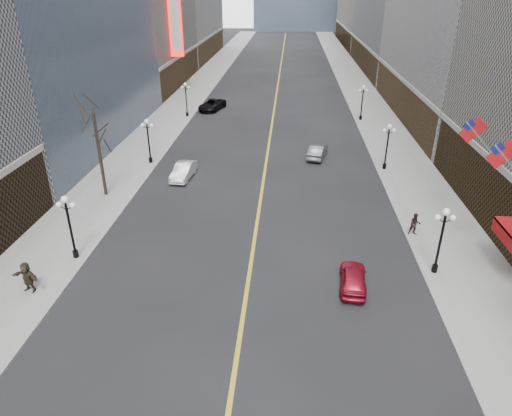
% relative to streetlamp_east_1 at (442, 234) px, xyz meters
% --- Properties ---
extents(sidewalk_east, '(6.00, 230.00, 0.15)m').
position_rel_streetlamp_east_1_xyz_m(sidewalk_east, '(2.20, 40.00, -2.83)').
color(sidewalk_east, gray).
rests_on(sidewalk_east, ground).
extents(sidewalk_west, '(6.00, 230.00, 0.15)m').
position_rel_streetlamp_east_1_xyz_m(sidewalk_west, '(-25.80, 40.00, -2.83)').
color(sidewalk_west, gray).
rests_on(sidewalk_west, ground).
extents(lane_line, '(0.25, 200.00, 0.02)m').
position_rel_streetlamp_east_1_xyz_m(lane_line, '(-11.80, 50.00, -2.89)').
color(lane_line, gold).
rests_on(lane_line, ground).
extents(streetlamp_east_1, '(1.26, 0.44, 4.52)m').
position_rel_streetlamp_east_1_xyz_m(streetlamp_east_1, '(0.00, 0.00, 0.00)').
color(streetlamp_east_1, black).
rests_on(streetlamp_east_1, sidewalk_east).
extents(streetlamp_east_2, '(1.26, 0.44, 4.52)m').
position_rel_streetlamp_east_1_xyz_m(streetlamp_east_2, '(0.00, 18.00, 0.00)').
color(streetlamp_east_2, black).
rests_on(streetlamp_east_2, sidewalk_east).
extents(streetlamp_east_3, '(1.26, 0.44, 4.52)m').
position_rel_streetlamp_east_1_xyz_m(streetlamp_east_3, '(0.00, 36.00, 0.00)').
color(streetlamp_east_3, black).
rests_on(streetlamp_east_3, sidewalk_east).
extents(streetlamp_west_1, '(1.26, 0.44, 4.52)m').
position_rel_streetlamp_east_1_xyz_m(streetlamp_west_1, '(-23.60, 0.00, 0.00)').
color(streetlamp_west_1, black).
rests_on(streetlamp_west_1, sidewalk_west).
extents(streetlamp_west_2, '(1.26, 0.44, 4.52)m').
position_rel_streetlamp_east_1_xyz_m(streetlamp_west_2, '(-23.60, 18.00, 0.00)').
color(streetlamp_west_2, black).
rests_on(streetlamp_west_2, sidewalk_west).
extents(streetlamp_west_3, '(1.26, 0.44, 4.52)m').
position_rel_streetlamp_east_1_xyz_m(streetlamp_west_3, '(-23.60, 36.00, 0.00)').
color(streetlamp_west_3, black).
rests_on(streetlamp_west_3, sidewalk_west).
extents(flag_4, '(2.87, 0.12, 2.87)m').
position_rel_streetlamp_east_1_xyz_m(flag_4, '(3.51, 2.00, 4.39)').
color(flag_4, '#B2B2B7').
rests_on(flag_4, ground).
extents(flag_5, '(2.87, 0.12, 2.87)m').
position_rel_streetlamp_east_1_xyz_m(flag_5, '(3.51, 7.00, 4.39)').
color(flag_5, '#B2B2B7').
rests_on(flag_5, ground).
extents(theatre_marquee, '(2.00, 0.55, 12.00)m').
position_rel_streetlamp_east_1_xyz_m(theatre_marquee, '(-27.68, 50.00, 9.10)').
color(theatre_marquee, red).
rests_on(theatre_marquee, ground).
extents(tree_west_far, '(3.60, 3.60, 7.92)m').
position_rel_streetlamp_east_1_xyz_m(tree_west_far, '(-25.30, 10.00, 3.34)').
color(tree_west_far, '#2D231C').
rests_on(tree_west_far, sidewalk_west).
extents(car_nb_mid, '(1.92, 4.50, 1.44)m').
position_rel_streetlamp_east_1_xyz_m(car_nb_mid, '(-19.39, 14.48, -2.18)').
color(car_nb_mid, silver).
rests_on(car_nb_mid, ground).
extents(car_nb_far, '(3.88, 5.97, 1.53)m').
position_rel_streetlamp_east_1_xyz_m(car_nb_far, '(-20.80, 40.12, -2.14)').
color(car_nb_far, black).
rests_on(car_nb_far, ground).
extents(car_sb_mid, '(1.95, 4.06, 1.34)m').
position_rel_streetlamp_east_1_xyz_m(car_sb_mid, '(-5.38, -1.83, -2.23)').
color(car_sb_mid, maroon).
rests_on(car_sb_mid, ground).
extents(car_sb_far, '(2.47, 4.59, 1.44)m').
position_rel_streetlamp_east_1_xyz_m(car_sb_far, '(-6.47, 21.05, -2.18)').
color(car_sb_far, '#555C5E').
rests_on(car_sb_far, ground).
extents(ped_east_walk, '(0.83, 0.47, 1.70)m').
position_rel_streetlamp_east_1_xyz_m(ped_east_walk, '(-0.20, 4.80, -1.90)').
color(ped_east_walk, black).
rests_on(ped_east_walk, sidewalk_east).
extents(ped_west_far, '(1.89, 0.95, 1.96)m').
position_rel_streetlamp_east_1_xyz_m(ped_west_far, '(-24.75, -3.83, -1.77)').
color(ped_west_far, '#30281A').
rests_on(ped_west_far, sidewalk_west).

